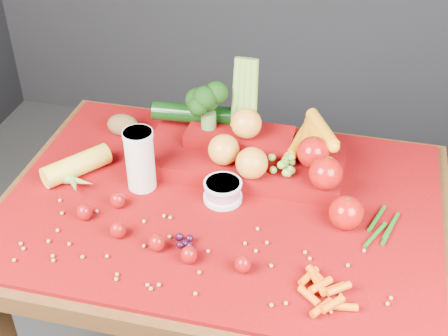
% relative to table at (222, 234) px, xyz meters
% --- Properties ---
extents(table, '(1.10, 0.80, 0.75)m').
position_rel_table_xyz_m(table, '(0.00, 0.00, 0.00)').
color(table, '#3B200D').
rests_on(table, ground).
extents(red_cloth, '(1.05, 0.75, 0.01)m').
position_rel_table_xyz_m(red_cloth, '(0.00, 0.00, 0.10)').
color(red_cloth, '#7A0504').
rests_on(red_cloth, table).
extents(milk_glass, '(0.08, 0.08, 0.16)m').
position_rel_table_xyz_m(milk_glass, '(-0.21, 0.01, 0.19)').
color(milk_glass, beige).
rests_on(milk_glass, red_cloth).
extents(yogurt_bowl, '(0.10, 0.10, 0.05)m').
position_rel_table_xyz_m(yogurt_bowl, '(-0.00, 0.01, 0.13)').
color(yogurt_bowl, silver).
rests_on(yogurt_bowl, red_cloth).
extents(strawberry_scatter, '(0.44, 0.18, 0.05)m').
position_rel_table_xyz_m(strawberry_scatter, '(-0.13, -0.17, 0.13)').
color(strawberry_scatter, '#96110B').
rests_on(strawberry_scatter, red_cloth).
extents(dark_grape_cluster, '(0.06, 0.05, 0.03)m').
position_rel_table_xyz_m(dark_grape_cluster, '(-0.04, -0.18, 0.12)').
color(dark_grape_cluster, black).
rests_on(dark_grape_cluster, red_cloth).
extents(soybean_scatter, '(0.84, 0.24, 0.01)m').
position_rel_table_xyz_m(soybean_scatter, '(0.00, -0.20, 0.11)').
color(soybean_scatter, '#A17845').
rests_on(soybean_scatter, red_cloth).
extents(corn_ear, '(0.25, 0.26, 0.06)m').
position_rel_table_xyz_m(corn_ear, '(-0.38, -0.01, 0.13)').
color(corn_ear, yellow).
rests_on(corn_ear, red_cloth).
extents(potato, '(0.09, 0.07, 0.06)m').
position_rel_table_xyz_m(potato, '(-0.34, 0.23, 0.14)').
color(potato, brown).
rests_on(potato, red_cloth).
extents(baby_carrot_pile, '(0.18, 0.18, 0.03)m').
position_rel_table_xyz_m(baby_carrot_pile, '(0.28, -0.25, 0.12)').
color(baby_carrot_pile, '#DF5607').
rests_on(baby_carrot_pile, red_cloth).
extents(green_bean_pile, '(0.14, 0.12, 0.01)m').
position_rel_table_xyz_m(green_bean_pile, '(0.39, -0.01, 0.11)').
color(green_bean_pile, '#135413').
rests_on(green_bean_pile, red_cloth).
extents(produce_mound, '(0.59, 0.37, 0.27)m').
position_rel_table_xyz_m(produce_mound, '(0.05, 0.15, 0.17)').
color(produce_mound, '#7A0504').
rests_on(produce_mound, red_cloth).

